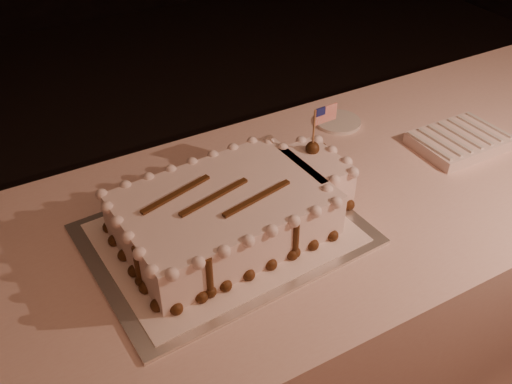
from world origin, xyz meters
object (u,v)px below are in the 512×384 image
cake_board (225,234)px  side_plate (338,122)px  banquet_table (331,291)px  napkin_stack (459,141)px  sheet_cake (236,209)px

cake_board → side_plate: bearing=24.6°
cake_board → side_plate: 0.57m
banquet_table → side_plate: bearing=56.6°
napkin_stack → sheet_cake: bearing=-179.1°
cake_board → sheet_cake: (0.03, 0.00, 0.06)m
banquet_table → side_plate: size_ratio=18.26×
sheet_cake → side_plate: bearing=29.6°
sheet_cake → cake_board: bearing=-176.0°
napkin_stack → side_plate: size_ratio=1.82×
banquet_table → napkin_stack: (0.38, -0.00, 0.39)m
cake_board → napkin_stack: 0.72m
banquet_table → cake_board: 0.51m
sheet_cake → side_plate: sheet_cake is taller
banquet_table → cake_board: (-0.34, -0.02, 0.38)m
banquet_table → napkin_stack: bearing=-0.3°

